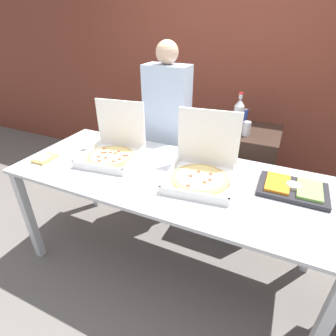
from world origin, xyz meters
The scene contains 12 objects.
ground_plane centered at (0.00, 0.00, 0.00)m, with size 16.00×16.00×0.00m, color slate.
brick_wall_behind centered at (0.00, 1.70, 1.40)m, with size 10.00×0.06×2.80m.
buffet_table centered at (0.00, 0.00, 0.80)m, with size 2.27×0.92×0.90m.
pizza_box_near_right centered at (0.24, 0.05, 0.98)m, with size 0.49×0.51×0.44m.
pizza_box_far_right centered at (-0.51, 0.07, 0.98)m, with size 0.47×0.48×0.42m.
paper_plate_front_left centered at (-0.96, -0.21, 0.91)m, with size 0.21×0.21×0.03m.
veggie_tray centered at (0.82, 0.14, 0.92)m, with size 0.42×0.30×0.05m.
sideboard_podium centered at (0.39, 0.87, 0.50)m, with size 0.59×0.56×0.99m.
soda_bottle centered at (0.31, 0.79, 1.14)m, with size 0.08×0.08×0.35m.
soda_can_silver centered at (0.40, 0.74, 1.05)m, with size 0.07×0.07×0.12m.
soda_can_colored centered at (0.32, 1.09, 1.05)m, with size 0.07×0.07×0.12m.
person_guest_cap centered at (-0.32, 0.67, 0.90)m, with size 0.40×0.22×1.73m.
Camera 1 is at (0.67, -1.46, 1.87)m, focal length 28.00 mm.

